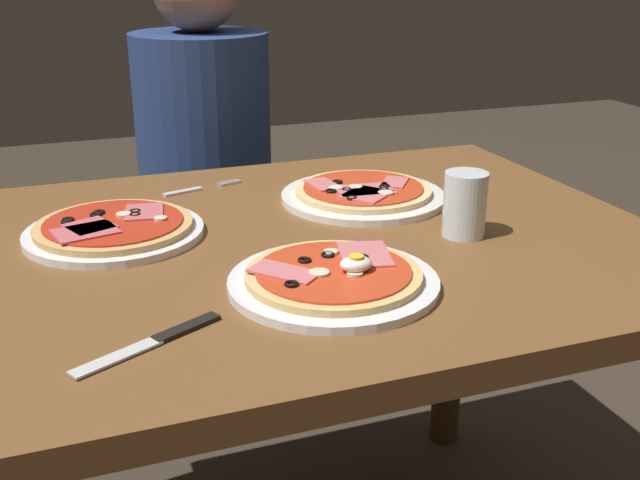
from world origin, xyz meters
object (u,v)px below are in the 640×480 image
object	(u,v)px
dining_table	(314,304)
fork	(197,189)
pizza_foreground	(334,278)
pizza_across_left	(114,229)
water_glass_near	(465,208)
pizza_across_right	(363,194)
knife	(160,339)
diner_person	(208,207)

from	to	relation	value
dining_table	fork	world-z (taller)	fork
pizza_foreground	dining_table	bearing A→B (deg)	78.12
pizza_across_left	fork	world-z (taller)	pizza_across_left
pizza_across_left	water_glass_near	size ratio (longest dim) A/B	2.73
pizza_foreground	pizza_across_right	bearing A→B (deg)	61.01
knife	diner_person	xyz separation A→B (m)	(0.27, 1.00, -0.18)
fork	diner_person	bearing A→B (deg)	76.25
dining_table	fork	bearing A→B (deg)	112.30
pizza_across_left	water_glass_near	bearing A→B (deg)	-19.65
fork	pizza_foreground	bearing A→B (deg)	-80.50
pizza_foreground	diner_person	xyz separation A→B (m)	(0.02, 0.93, -0.19)
dining_table	pizza_foreground	world-z (taller)	pizza_foreground
pizza_foreground	diner_person	distance (m)	0.94
pizza_foreground	knife	distance (m)	0.25
water_glass_near	knife	bearing A→B (deg)	-159.64
pizza_foreground	knife	size ratio (longest dim) A/B	1.54
dining_table	pizza_across_left	size ratio (longest dim) A/B	3.91
pizza_foreground	pizza_across_left	xyz separation A→B (m)	(-0.25, 0.30, -0.00)
pizza_across_left	diner_person	size ratio (longest dim) A/B	0.23
pizza_across_left	knife	distance (m)	0.37
pizza_foreground	fork	world-z (taller)	pizza_foreground
water_glass_near	fork	distance (m)	0.51
pizza_foreground	pizza_across_right	distance (m)	0.38
pizza_across_right	dining_table	bearing A→B (deg)	-135.83
water_glass_near	knife	size ratio (longest dim) A/B	0.55
diner_person	dining_table	bearing A→B (deg)	91.30
pizza_across_right	diner_person	size ratio (longest dim) A/B	0.25
knife	water_glass_near	bearing A→B (deg)	20.36
water_glass_near	fork	world-z (taller)	water_glass_near
dining_table	pizza_across_right	world-z (taller)	pizza_across_right
pizza_foreground	pizza_across_right	world-z (taller)	pizza_foreground
fork	diner_person	size ratio (longest dim) A/B	0.13
pizza_across_right	fork	world-z (taller)	pizza_across_right
knife	dining_table	bearing A→B (deg)	43.25
knife	diner_person	bearing A→B (deg)	75.09
pizza_across_left	dining_table	bearing A→B (deg)	-19.53
water_glass_near	pizza_across_right	bearing A→B (deg)	109.35
dining_table	pizza_across_right	bearing A→B (deg)	44.17
pizza_foreground	pizza_across_left	size ratio (longest dim) A/B	1.02
fork	diner_person	xyz separation A→B (m)	(0.11, 0.43, -0.18)
dining_table	water_glass_near	bearing A→B (deg)	-19.80
pizza_across_left	pizza_across_right	distance (m)	0.44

